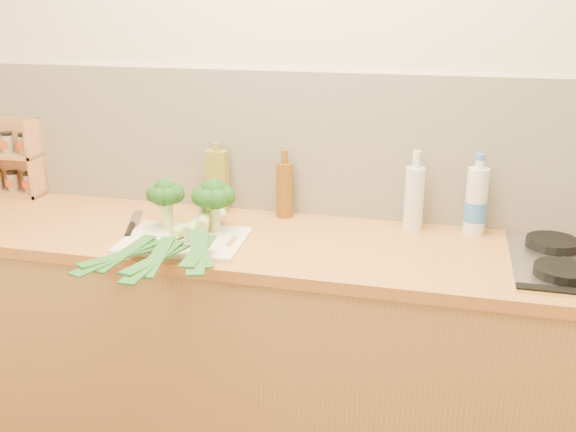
% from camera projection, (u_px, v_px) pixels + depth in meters
% --- Properties ---
extents(room_shell, '(3.50, 3.50, 3.50)m').
position_uv_depth(room_shell, '(308.00, 145.00, 2.40)').
color(room_shell, beige).
rests_on(room_shell, ground).
extents(counter, '(3.20, 0.62, 0.90)m').
position_uv_depth(counter, '(288.00, 353.00, 2.36)').
color(counter, '#A97846').
rests_on(counter, ground).
extents(chopping_board, '(0.43, 0.33, 0.01)m').
position_uv_depth(chopping_board, '(184.00, 240.00, 2.19)').
color(chopping_board, silver).
rests_on(chopping_board, counter).
extents(broccoli_left, '(0.13, 0.14, 0.18)m').
position_uv_depth(broccoli_left, '(166.00, 194.00, 2.25)').
color(broccoli_left, '#B2CB76').
rests_on(broccoli_left, chopping_board).
extents(broccoli_right, '(0.15, 0.15, 0.19)m').
position_uv_depth(broccoli_right, '(214.00, 196.00, 2.23)').
color(broccoli_right, '#B2CB76').
rests_on(broccoli_right, chopping_board).
extents(leek_front, '(0.27, 0.65, 0.04)m').
position_uv_depth(leek_front, '(173.00, 234.00, 2.16)').
color(leek_front, white).
rests_on(leek_front, chopping_board).
extents(leek_mid, '(0.10, 0.71, 0.04)m').
position_uv_depth(leek_mid, '(189.00, 232.00, 2.14)').
color(leek_mid, white).
rests_on(leek_mid, chopping_board).
extents(leek_back, '(0.24, 0.59, 0.04)m').
position_uv_depth(leek_back, '(202.00, 230.00, 2.10)').
color(leek_back, white).
rests_on(leek_back, chopping_board).
extents(chefs_knife, '(0.13, 0.31, 0.02)m').
position_uv_depth(chefs_knife, '(131.00, 227.00, 2.30)').
color(chefs_knife, silver).
rests_on(chefs_knife, counter).
extents(spice_rack, '(0.27, 0.11, 0.32)m').
position_uv_depth(spice_rack, '(12.00, 161.00, 2.69)').
color(spice_rack, tan).
rests_on(spice_rack, counter).
extents(oil_tin, '(0.08, 0.05, 0.27)m').
position_uv_depth(oil_tin, '(217.00, 181.00, 2.47)').
color(oil_tin, olive).
rests_on(oil_tin, counter).
extents(glass_bottle, '(0.07, 0.07, 0.29)m').
position_uv_depth(glass_bottle, '(414.00, 197.00, 2.28)').
color(glass_bottle, silver).
rests_on(glass_bottle, counter).
extents(amber_bottle, '(0.06, 0.06, 0.26)m').
position_uv_depth(amber_bottle, '(285.00, 189.00, 2.42)').
color(amber_bottle, brown).
rests_on(amber_bottle, counter).
extents(water_bottle, '(0.08, 0.08, 0.27)m').
position_uv_depth(water_bottle, '(476.00, 203.00, 2.24)').
color(water_bottle, silver).
rests_on(water_bottle, counter).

